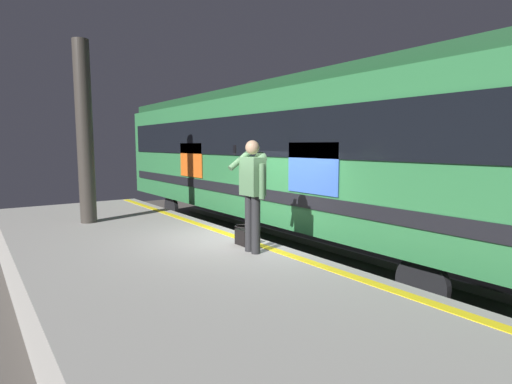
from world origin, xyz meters
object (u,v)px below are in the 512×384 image
object	(u,v)px
passenger	(253,187)
station_column	(85,133)
train_carriage	(285,152)
handbag	(243,236)

from	to	relation	value
passenger	station_column	bearing A→B (deg)	19.90
train_carriage	passenger	bearing A→B (deg)	132.77
handbag	station_column	bearing A→B (deg)	23.97
train_carriage	handbag	bearing A→B (deg)	128.46
passenger	station_column	distance (m)	4.49
train_carriage	handbag	xyz separation A→B (m)	(-2.17, 2.73, -1.36)
passenger	train_carriage	bearing A→B (deg)	-47.23
train_carriage	passenger	xyz separation A→B (m)	(-2.64, 2.86, -0.47)
train_carriage	handbag	size ratio (longest dim) A/B	41.13
handbag	station_column	size ratio (longest dim) A/B	0.09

